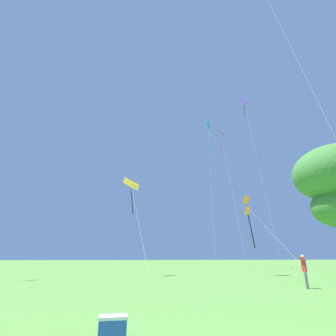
{
  "coord_description": "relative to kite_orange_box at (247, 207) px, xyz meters",
  "views": [
    {
      "loc": [
        -2.5,
        -2.98,
        1.58
      ],
      "look_at": [
        3.6,
        26.22,
        11.83
      ],
      "focal_mm": 27.97,
      "sensor_mm": 36.0,
      "label": 1
    }
  ],
  "objects": [
    {
      "name": "kite_yellow_diamond",
      "position": [
        -11.5,
        1.78,
        1.62
      ],
      "size": [
        1.77,
        9.42,
        9.44
      ],
      "color": "yellow",
      "rests_on": "ground_plane"
    },
    {
      "name": "kite_teal_box",
      "position": [
        4.97,
        22.15,
        21.08
      ],
      "size": [
        3.45,
        8.06,
        28.58
      ],
      "color": "teal",
      "rests_on": "ground_plane"
    },
    {
      "name": "kite_orange_box",
      "position": [
        0.0,
        0.0,
        0.0
      ],
      "size": [
        2.26,
        11.11,
        7.57
      ],
      "color": "orange",
      "rests_on": "ground_plane"
    },
    {
      "name": "person_in_red_shirt",
      "position": [
        -2.68,
        -10.46,
        -5.38
      ],
      "size": [
        0.52,
        0.35,
        1.73
      ],
      "color": "gray",
      "rests_on": "ground_plane"
    },
    {
      "name": "kite_purple_streamer",
      "position": [
        9.08,
        13.83,
        21.02
      ],
      "size": [
        2.85,
        8.24,
        29.83
      ],
      "color": "purple",
      "rests_on": "ground_plane"
    },
    {
      "name": "picnic_cooler",
      "position": [
        -13.01,
        -17.73,
        -6.2
      ],
      "size": [
        0.6,
        0.4,
        0.44
      ],
      "color": "#2351B2",
      "rests_on": "ground_plane"
    },
    {
      "name": "kite_red_high",
      "position": [
        5.71,
        17.38,
        16.31
      ],
      "size": [
        2.85,
        10.39,
        24.95
      ],
      "color": "red",
      "rests_on": "ground_plane"
    }
  ]
}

